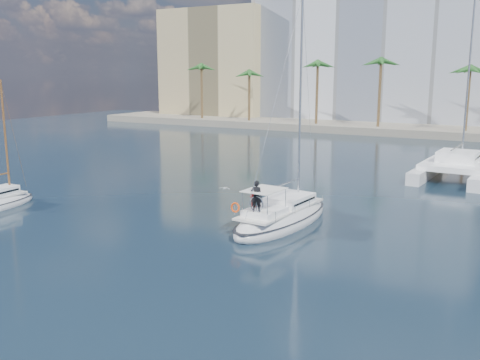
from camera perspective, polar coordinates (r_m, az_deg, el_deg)
The scene contains 9 objects.
ground at distance 33.17m, azimuth -0.59°, elevation -5.46°, with size 160.00×160.00×0.00m, color black.
quay at distance 90.45m, azimuth 18.85°, elevation 5.07°, with size 120.00×14.00×1.20m, color gray.
building_modern at distance 104.45m, azimuth 13.90°, elevation 13.48°, with size 42.00×16.00×28.00m, color silver.
building_tan_left at distance 112.52m, azimuth -1.99°, elevation 12.10°, with size 22.00×14.00×22.00m, color tan.
palm_left at distance 98.11m, azimuth -1.55°, elevation 11.78°, with size 3.60×3.60×12.30m.
palm_centre at distance 86.07m, azimuth 18.78°, elevation 11.25°, with size 3.60×3.60×12.30m.
main_sloop at distance 34.45m, azimuth 4.50°, elevation -3.99°, with size 4.15×10.50×15.22m.
catamaran at distance 53.34m, azimuth 22.16°, elevation 1.42°, with size 6.89×12.69×17.95m.
seagull at distance 40.74m, azimuth -1.63°, elevation -0.89°, with size 0.94×0.40×0.17m.
Camera 1 is at (15.62, -27.64, 9.62)m, focal length 40.00 mm.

